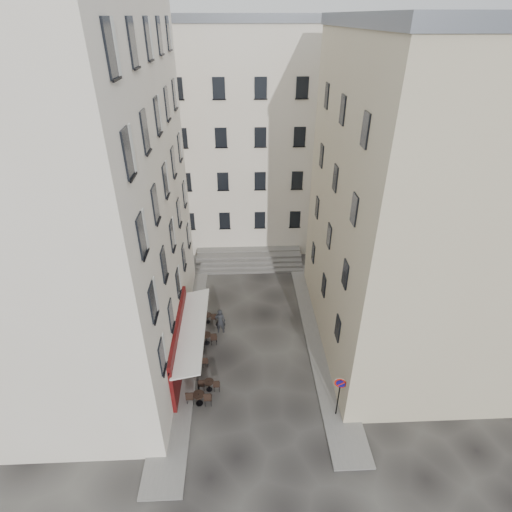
{
  "coord_description": "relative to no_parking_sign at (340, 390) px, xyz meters",
  "views": [
    {
      "loc": [
        -0.65,
        -16.68,
        18.46
      ],
      "look_at": [
        0.24,
        4.0,
        5.95
      ],
      "focal_mm": 28.0,
      "sensor_mm": 36.0,
      "label": 1
    }
  ],
  "objects": [
    {
      "name": "ground",
      "position": [
        -4.24,
        2.92,
        -1.98
      ],
      "size": [
        90.0,
        90.0,
        0.0
      ],
      "primitive_type": "plane",
      "color": "black",
      "rests_on": "ground"
    },
    {
      "name": "sidewalk_left",
      "position": [
        -8.74,
        6.92,
        -1.92
      ],
      "size": [
        2.0,
        22.0,
        0.12
      ],
      "primitive_type": "cube",
      "color": "slate",
      "rests_on": "ground"
    },
    {
      "name": "sidewalk_right",
      "position": [
        0.26,
        5.92,
        -1.92
      ],
      "size": [
        2.0,
        18.0,
        0.12
      ],
      "primitive_type": "cube",
      "color": "slate",
      "rests_on": "ground"
    },
    {
      "name": "building_left",
      "position": [
        -14.74,
        5.92,
        8.33
      ],
      "size": [
        12.2,
        16.2,
        20.6
      ],
      "color": "beige",
      "rests_on": "ground"
    },
    {
      "name": "building_right",
      "position": [
        6.26,
        6.42,
        7.33
      ],
      "size": [
        12.2,
        14.2,
        18.6
      ],
      "color": "#BEAE8D",
      "rests_on": "ground"
    },
    {
      "name": "building_back",
      "position": [
        -5.24,
        21.92,
        7.33
      ],
      "size": [
        18.2,
        10.2,
        18.6
      ],
      "color": "beige",
      "rests_on": "ground"
    },
    {
      "name": "cafe_storefront",
      "position": [
        -8.55,
        3.92,
        -0.1
      ],
      "size": [
        1.74,
        7.3,
        3.5
      ],
      "color": "#430B09",
      "rests_on": "ground"
    },
    {
      "name": "stone_steps",
      "position": [
        -4.24,
        15.5,
        -1.58
      ],
      "size": [
        9.0,
        3.15,
        0.8
      ],
      "color": "#5F5C5A",
      "rests_on": "ground"
    },
    {
      "name": "bollard_near",
      "position": [
        -7.49,
        1.92,
        -1.45
      ],
      "size": [
        0.12,
        0.12,
        0.98
      ],
      "color": "black",
      "rests_on": "ground"
    },
    {
      "name": "bollard_mid",
      "position": [
        -7.49,
        5.42,
        -1.45
      ],
      "size": [
        0.12,
        0.12,
        0.98
      ],
      "color": "black",
      "rests_on": "ground"
    },
    {
      "name": "bollard_far",
      "position": [
        -7.49,
        8.92,
        -1.45
      ],
      "size": [
        0.12,
        0.12,
        0.98
      ],
      "color": "black",
      "rests_on": "ground"
    },
    {
      "name": "no_parking_sign",
      "position": [
        0.0,
        0.0,
        0.0
      ],
      "size": [
        0.62,
        0.21,
        2.8
      ],
      "rotation": [
        0.0,
        0.0,
        -0.29
      ],
      "color": "black",
      "rests_on": "ground"
    },
    {
      "name": "bistro_table_a",
      "position": [
        -7.38,
        1.07,
        -1.48
      ],
      "size": [
        1.4,
        0.66,
        0.99
      ],
      "color": "black",
      "rests_on": "ground"
    },
    {
      "name": "bistro_table_b",
      "position": [
        -6.89,
        2.01,
        -1.53
      ],
      "size": [
        1.24,
        0.58,
        0.87
      ],
      "color": "black",
      "rests_on": "ground"
    },
    {
      "name": "bistro_table_c",
      "position": [
        -7.63,
        3.85,
        -1.56
      ],
      "size": [
        1.18,
        0.55,
        0.83
      ],
      "color": "black",
      "rests_on": "ground"
    },
    {
      "name": "bistro_table_d",
      "position": [
        -7.28,
        5.82,
        -1.48
      ],
      "size": [
        1.38,
        0.65,
        0.97
      ],
      "color": "black",
      "rests_on": "ground"
    },
    {
      "name": "bistro_table_e",
      "position": [
        -7.32,
        7.93,
        -1.55
      ],
      "size": [
        1.21,
        0.57,
        0.85
      ],
      "color": "black",
      "rests_on": "ground"
    },
    {
      "name": "pedestrian",
      "position": [
        -6.4,
        6.88,
        -1.02
      ],
      "size": [
        0.72,
        0.49,
        1.91
      ],
      "primitive_type": "imported",
      "rotation": [
        0.0,
        0.0,
        3.09
      ],
      "color": "black",
      "rests_on": "ground"
    }
  ]
}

